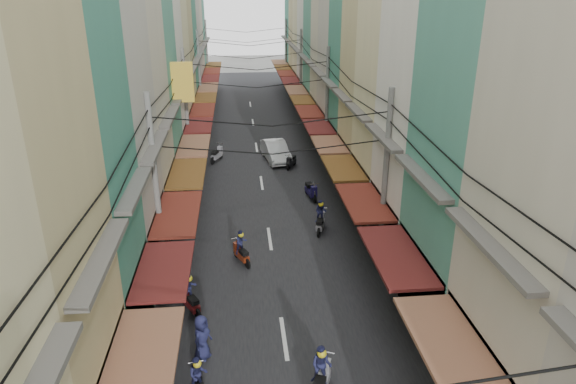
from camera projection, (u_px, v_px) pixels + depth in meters
ground at (279, 307)px, 20.68m from camera, size 160.00×160.00×0.00m
road at (258, 155)px, 39.12m from camera, size 10.00×80.00×0.02m
sidewalk_left at (171, 157)px, 38.52m from camera, size 3.00×80.00×0.06m
sidewalk_right at (341, 152)px, 39.71m from camera, size 3.00×80.00×0.06m
building_row_left at (128, 25)px, 31.56m from camera, size 7.80×67.67×23.70m
building_row_right at (379, 29)px, 33.05m from camera, size 7.80×68.98×22.59m
utility_poles at (259, 79)px, 32.06m from camera, size 10.20×66.13×8.20m
white_car at (276, 160)px, 38.01m from camera, size 5.27×2.73×1.77m
bicycle at (449, 283)px, 22.34m from camera, size 1.53×0.99×0.99m
moving_scooters at (266, 250)px, 23.98m from camera, size 6.77×25.69×1.91m
parked_scooters at (393, 361)px, 17.02m from camera, size 13.32×11.81×0.92m
pedestrians at (178, 268)px, 21.48m from camera, size 12.96×23.47×2.21m
market_umbrella at (511, 341)px, 15.45m from camera, size 2.25×2.25×2.37m
traffic_sign at (413, 252)px, 20.02m from camera, size 0.10×0.70×3.21m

